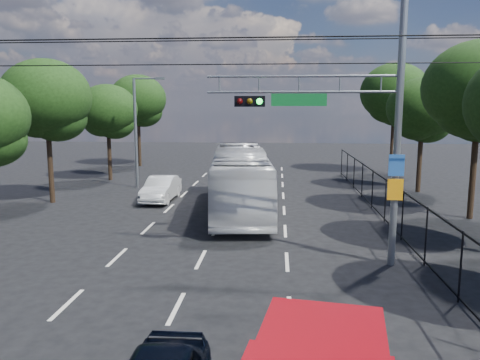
# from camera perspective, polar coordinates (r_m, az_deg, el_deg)

# --- Properties ---
(lane_markings) EXTENTS (6.12, 38.00, 0.01)m
(lane_markings) POSITION_cam_1_polar(r_m,az_deg,el_deg) (22.33, -2.29, -4.71)
(lane_markings) COLOR beige
(lane_markings) RESTS_ON ground
(signal_mast) EXTENTS (6.43, 0.39, 9.50)m
(signal_mast) POSITION_cam_1_polar(r_m,az_deg,el_deg) (15.74, 14.49, 8.52)
(signal_mast) COLOR slate
(signal_mast) RESTS_ON ground
(streetlight_left) EXTENTS (2.09, 0.22, 7.08)m
(streetlight_left) POSITION_cam_1_polar(r_m,az_deg,el_deg) (30.89, -12.33, 6.30)
(streetlight_left) COLOR slate
(streetlight_left) RESTS_ON ground
(utility_wires) EXTENTS (22.00, 5.04, 0.74)m
(utility_wires) POSITION_cam_1_polar(r_m,az_deg,el_deg) (16.68, -4.66, 15.64)
(utility_wires) COLOR black
(utility_wires) RESTS_ON ground
(fence_right) EXTENTS (0.06, 34.03, 2.00)m
(fence_right) POSITION_cam_1_polar(r_m,az_deg,el_deg) (20.76, 18.39, -3.31)
(fence_right) COLOR black
(fence_right) RESTS_ON ground
(tree_right_c) EXTENTS (5.10, 5.10, 8.29)m
(tree_right_c) POSITION_cam_1_polar(r_m,az_deg,el_deg) (24.35, 27.15, 9.06)
(tree_right_c) COLOR black
(tree_right_c) RESTS_ON ground
(tree_right_d) EXTENTS (4.32, 4.32, 7.02)m
(tree_right_d) POSITION_cam_1_polar(r_m,az_deg,el_deg) (30.83, 21.37, 7.59)
(tree_right_d) COLOR black
(tree_right_d) RESTS_ON ground
(tree_right_e) EXTENTS (5.28, 5.28, 8.58)m
(tree_right_e) POSITION_cam_1_polar(r_m,az_deg,el_deg) (38.62, 18.34, 9.53)
(tree_right_e) COLOR black
(tree_right_e) RESTS_ON ground
(tree_left_c) EXTENTS (4.80, 4.80, 7.80)m
(tree_left_c) POSITION_cam_1_polar(r_m,az_deg,el_deg) (27.51, -22.47, 8.55)
(tree_left_c) COLOR black
(tree_left_c) RESTS_ON ground
(tree_left_d) EXTENTS (4.20, 4.20, 6.83)m
(tree_left_d) POSITION_cam_1_polar(r_m,az_deg,el_deg) (34.70, -15.78, 7.74)
(tree_left_d) COLOR black
(tree_left_d) RESTS_ON ground
(tree_left_e) EXTENTS (4.92, 4.92, 7.99)m
(tree_left_e) POSITION_cam_1_polar(r_m,az_deg,el_deg) (42.35, -12.30, 9.14)
(tree_left_e) COLOR black
(tree_left_e) RESTS_ON ground
(white_bus) EXTENTS (3.80, 11.71, 3.20)m
(white_bus) POSITION_cam_1_polar(r_m,az_deg,el_deg) (23.70, 0.02, 0.05)
(white_bus) COLOR silver
(white_bus) RESTS_ON ground
(white_van) EXTENTS (1.52, 4.17, 1.36)m
(white_van) POSITION_cam_1_polar(r_m,az_deg,el_deg) (26.75, -9.60, -1.04)
(white_van) COLOR silver
(white_van) RESTS_ON ground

